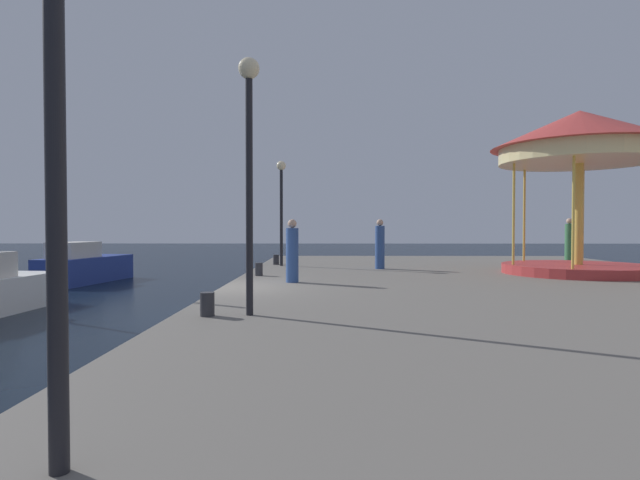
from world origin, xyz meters
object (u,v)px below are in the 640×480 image
at_px(motorboat_blue, 84,266).
at_px(carousel, 579,152).
at_px(person_mid_promenade, 292,253).
at_px(person_far_corner, 569,242).
at_px(bollard_center, 276,260).
at_px(person_by_the_water, 380,246).
at_px(bollard_north, 259,269).
at_px(lamp_post_far_end, 281,194).
at_px(bollard_south, 207,304).
at_px(lamp_post_mid_promenade, 249,140).

bearing_deg(motorboat_blue, carousel, -14.30).
bearing_deg(person_mid_promenade, person_far_corner, 34.61).
relative_size(bollard_center, person_by_the_water, 0.22).
bearing_deg(bollard_center, bollard_north, -90.96).
xyz_separation_m(motorboat_blue, lamp_post_far_end, (8.33, -1.30, 2.93)).
relative_size(lamp_post_far_end, person_far_corner, 2.16).
height_order(lamp_post_far_end, person_by_the_water, lamp_post_far_end).
relative_size(bollard_south, person_mid_promenade, 0.23).
bearing_deg(person_by_the_water, bollard_center, 152.59).
bearing_deg(bollard_center, lamp_post_far_end, -67.00).
bearing_deg(bollard_center, person_mid_promenade, -80.73).
bearing_deg(lamp_post_far_end, person_far_corner, 8.22).
bearing_deg(person_far_corner, person_by_the_water, -159.24).
bearing_deg(bollard_north, carousel, 4.17).
relative_size(carousel, bollard_north, 13.62).
bearing_deg(person_far_corner, lamp_post_mid_promenade, -131.82).
distance_m(person_far_corner, person_by_the_water, 8.85).
bearing_deg(person_by_the_water, lamp_post_mid_promenade, -108.45).
bearing_deg(carousel, bollard_center, 158.57).
xyz_separation_m(person_far_corner, person_by_the_water, (-8.27, -3.14, -0.05)).
relative_size(bollard_north, person_far_corner, 0.21).
xyz_separation_m(lamp_post_mid_promenade, bollard_south, (-0.70, -0.10, -2.77)).
xyz_separation_m(motorboat_blue, bollard_center, (8.06, -0.66, 0.33)).
bearing_deg(carousel, bollard_south, -141.90).
bearing_deg(person_by_the_water, bollard_south, -111.86).
height_order(carousel, bollard_north, carousel).
xyz_separation_m(carousel, person_by_the_water, (-6.16, 1.92, -3.05)).
bearing_deg(carousel, lamp_post_far_end, 161.27).
bearing_deg(person_far_corner, motorboat_blue, -178.79).
relative_size(carousel, lamp_post_mid_promenade, 1.25).
relative_size(lamp_post_mid_promenade, bollard_center, 10.86).
bearing_deg(bollard_south, person_far_corner, 46.72).
relative_size(motorboat_blue, lamp_post_far_end, 1.16).
height_order(lamp_post_mid_promenade, person_mid_promenade, lamp_post_mid_promenade).
distance_m(bollard_center, person_by_the_water, 4.48).
height_order(lamp_post_mid_promenade, bollard_south, lamp_post_mid_promenade).
distance_m(bollard_north, person_mid_promenade, 2.29).
distance_m(bollard_center, person_mid_promenade, 6.71).
distance_m(motorboat_blue, bollard_center, 8.09).
xyz_separation_m(lamp_post_mid_promenade, bollard_center, (-0.69, 11.78, -2.77)).
bearing_deg(person_far_corner, bollard_north, -154.75).
height_order(person_by_the_water, person_mid_promenade, person_by_the_water).
bearing_deg(carousel, person_by_the_water, 162.67).
distance_m(bollard_north, bollard_south, 7.18).
height_order(lamp_post_mid_promenade, bollard_north, lamp_post_mid_promenade).
bearing_deg(person_mid_promenade, carousel, 16.25).
bearing_deg(person_mid_promenade, bollard_south, -101.60).
height_order(carousel, bollard_south, carousel).
bearing_deg(motorboat_blue, person_far_corner, 1.21).
bearing_deg(bollard_center, person_by_the_water, -27.41).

